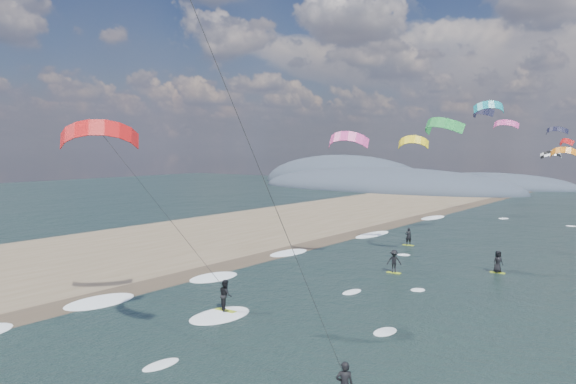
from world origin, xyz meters
The scene contains 8 objects.
ground centered at (0.00, 0.00, 0.00)m, with size 260.00×260.00×0.00m, color black.
sand_strip centered at (-24.00, 10.00, 0.00)m, with size 26.00×240.00×0.00m, color brown.
wet_sand_strip centered at (-12.00, 10.00, 0.00)m, with size 3.00×240.00×0.00m, color #382D23.
coastal_hills centered at (-44.84, 107.86, 0.00)m, with size 80.00×41.00×15.00m.
kitesurfer_near_b centered at (-5.90, 4.87, 7.62)m, with size 7.08×9.39×11.90m.
far_kitesurfers centered at (1.15, 27.85, 0.89)m, with size 11.73×12.74×1.79m.
bg_kite_field centered at (-0.80, 54.44, 11.51)m, with size 12.30×65.23×6.49m.
shoreline_surf centered at (-10.80, 14.75, 0.00)m, with size 2.40×79.40×0.11m.
Camera 1 is at (18.82, -14.52, 9.70)m, focal length 35.00 mm.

